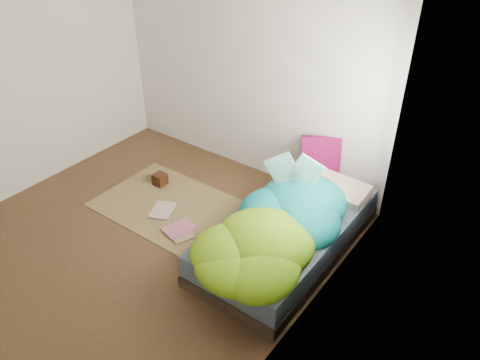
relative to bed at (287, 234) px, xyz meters
name	(u,v)px	position (x,y,z in m)	size (l,w,h in m)	color
ground	(144,238)	(-1.22, -0.72, -0.17)	(3.50, 3.50, 0.00)	#44331A
room_walls	(124,85)	(-1.21, -0.71, 1.46)	(3.54, 3.54, 2.62)	silver
bed	(287,234)	(0.00, 0.00, 0.00)	(1.00, 2.00, 0.34)	#31261B
duvet	(276,218)	(0.00, -0.22, 0.34)	(0.96, 1.84, 0.34)	#087580
rug	(171,206)	(-1.37, -0.17, -0.16)	(1.60, 1.10, 0.01)	brown
pillow_floral	(342,191)	(0.22, 0.67, 0.23)	(0.52, 0.32, 0.12)	silver
pillow_magenta	(320,156)	(-0.17, 0.91, 0.38)	(0.42, 0.13, 0.42)	#4A042A
open_book	(295,162)	(-0.11, 0.25, 0.65)	(0.45, 0.10, 0.28)	green
wooden_box	(160,179)	(-1.77, 0.07, -0.09)	(0.14, 0.14, 0.14)	#33190B
floor_book_a	(153,209)	(-1.48, -0.34, -0.14)	(0.22, 0.31, 0.02)	beige
floor_book_b	(173,223)	(-1.13, -0.40, -0.14)	(0.23, 0.31, 0.03)	pink
floor_book_c	(171,236)	(-1.01, -0.56, -0.15)	(0.21, 0.29, 0.02)	tan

